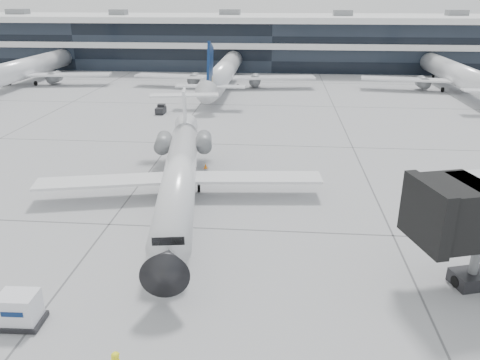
{
  "coord_description": "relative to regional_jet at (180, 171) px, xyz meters",
  "views": [
    {
      "loc": [
        1.96,
        -29.13,
        15.33
      ],
      "look_at": [
        -0.79,
        2.91,
        2.6
      ],
      "focal_mm": 35.0,
      "sensor_mm": 36.0,
      "label": 1
    }
  ],
  "objects": [
    {
      "name": "regional_jet",
      "position": [
        0.0,
        0.0,
        0.0
      ],
      "size": [
        22.92,
        28.59,
        6.61
      ],
      "rotation": [
        0.0,
        0.0,
        0.15
      ],
      "color": "white",
      "rests_on": "ground"
    },
    {
      "name": "bg_jet_left",
      "position": [
        -39.2,
        49.76,
        -2.26
      ],
      "size": [
        32.0,
        40.0,
        9.6
      ],
      "primitive_type": null,
      "color": "white",
      "rests_on": "ground"
    },
    {
      "name": "cargo_uld",
      "position": [
        -4.73,
        -16.27,
        -1.39
      ],
      "size": [
        2.16,
        1.63,
        1.72
      ],
      "rotation": [
        0.0,
        0.0,
        0.04
      ],
      "color": "black",
      "rests_on": "ground"
    },
    {
      "name": "ground",
      "position": [
        5.8,
        -5.24,
        -2.26
      ],
      "size": [
        220.0,
        220.0,
        0.0
      ],
      "primitive_type": "plane",
      "color": "#9A9A9C",
      "rests_on": "ground"
    },
    {
      "name": "far_tug",
      "position": [
        -8.68,
        28.4,
        -1.7
      ],
      "size": [
        1.21,
        1.98,
        1.24
      ],
      "rotation": [
        0.0,
        0.0,
        -0.03
      ],
      "color": "black",
      "rests_on": "ground"
    },
    {
      "name": "bg_jet_center",
      "position": [
        -2.2,
        49.76,
        -2.26
      ],
      "size": [
        32.0,
        40.0,
        9.6
      ],
      "primitive_type": null,
      "color": "white",
      "rests_on": "ground"
    },
    {
      "name": "terminal",
      "position": [
        5.8,
        76.76,
        2.74
      ],
      "size": [
        170.0,
        22.0,
        10.0
      ],
      "primitive_type": "cube",
      "color": "black",
      "rests_on": "ground"
    },
    {
      "name": "traffic_cone",
      "position": [
        0.93,
        6.98,
        -2.02
      ],
      "size": [
        0.38,
        0.38,
        0.49
      ],
      "rotation": [
        0.0,
        0.0,
        -0.16
      ],
      "color": "orange",
      "rests_on": "ground"
    },
    {
      "name": "bg_jet_right",
      "position": [
        37.8,
        49.76,
        -2.26
      ],
      "size": [
        32.0,
        40.0,
        9.6
      ],
      "primitive_type": null,
      "color": "white",
      "rests_on": "ground"
    }
  ]
}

